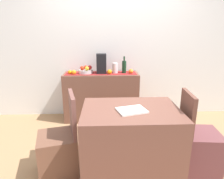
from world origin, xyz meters
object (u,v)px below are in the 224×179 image
at_px(fruit_bowl, 86,71).
at_px(wine_bottle, 124,67).
at_px(sideboard_console, 101,97).
at_px(ceramic_vase, 115,68).
at_px(coffee_maker, 101,64).
at_px(chair_by_corner, 198,147).
at_px(open_book, 132,110).
at_px(dining_table, 130,141).
at_px(chair_near_window, 59,150).

bearing_deg(fruit_bowl, wine_bottle, 0.00).
bearing_deg(sideboard_console, ceramic_vase, 0.00).
bearing_deg(ceramic_vase, sideboard_console, 180.00).
height_order(fruit_bowl, coffee_maker, coffee_maker).
xyz_separation_m(fruit_bowl, ceramic_vase, (0.50, 0.00, 0.05)).
height_order(wine_bottle, coffee_maker, coffee_maker).
bearing_deg(chair_by_corner, fruit_bowl, 134.17).
distance_m(fruit_bowl, open_book, 1.57).
relative_size(sideboard_console, ceramic_vase, 7.23).
xyz_separation_m(fruit_bowl, dining_table, (0.59, -1.40, -0.49)).
relative_size(dining_table, open_book, 3.61).
bearing_deg(coffee_maker, chair_by_corner, -52.13).
xyz_separation_m(ceramic_vase, open_book, (0.08, -1.45, -0.17)).
bearing_deg(chair_by_corner, coffee_maker, 127.87).
distance_m(wine_bottle, chair_near_window, 1.76).
height_order(ceramic_vase, dining_table, ceramic_vase).
bearing_deg(chair_near_window, sideboard_console, 72.34).
relative_size(dining_table, chair_by_corner, 1.12).
distance_m(sideboard_console, wine_bottle, 0.65).
height_order(coffee_maker, ceramic_vase, coffee_maker).
xyz_separation_m(sideboard_console, chair_near_window, (-0.44, -1.39, -0.15)).
bearing_deg(wine_bottle, chair_near_window, -120.97).
xyz_separation_m(fruit_bowl, chair_near_window, (-0.18, -1.39, -0.60)).
xyz_separation_m(sideboard_console, ceramic_vase, (0.24, 0.00, 0.50)).
xyz_separation_m(fruit_bowl, wine_bottle, (0.65, 0.00, 0.08)).
bearing_deg(chair_by_corner, open_book, -175.45).
xyz_separation_m(fruit_bowl, chair_by_corner, (1.35, -1.39, -0.60)).
relative_size(wine_bottle, dining_table, 0.28).
xyz_separation_m(coffee_maker, chair_by_corner, (1.08, -1.39, -0.73)).
bearing_deg(fruit_bowl, chair_near_window, -97.52).
height_order(sideboard_console, dining_table, sideboard_console).
height_order(dining_table, open_book, open_book).
xyz_separation_m(wine_bottle, open_book, (-0.07, -1.45, -0.19)).
relative_size(fruit_bowl, chair_by_corner, 0.26).
bearing_deg(wine_bottle, dining_table, -92.71).
distance_m(sideboard_console, coffee_maker, 0.58).
distance_m(wine_bottle, coffee_maker, 0.39).
relative_size(open_book, chair_near_window, 0.31).
xyz_separation_m(fruit_bowl, open_book, (0.58, -1.45, -0.11)).
bearing_deg(wine_bottle, fruit_bowl, 180.00).
height_order(coffee_maker, open_book, coffee_maker).
height_order(coffee_maker, dining_table, coffee_maker).
bearing_deg(chair_near_window, wine_bottle, 59.03).
distance_m(sideboard_console, chair_near_window, 1.47).
xyz_separation_m(dining_table, chair_by_corner, (0.77, 0.00, -0.10)).
height_order(open_book, chair_by_corner, chair_by_corner).
relative_size(fruit_bowl, chair_near_window, 0.26).
distance_m(open_book, chair_near_window, 0.91).
relative_size(sideboard_console, dining_table, 1.25).
bearing_deg(dining_table, coffee_maker, 102.74).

